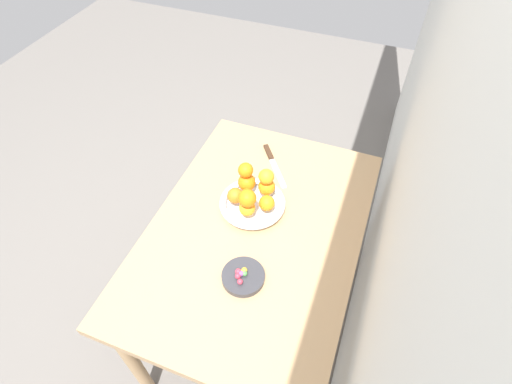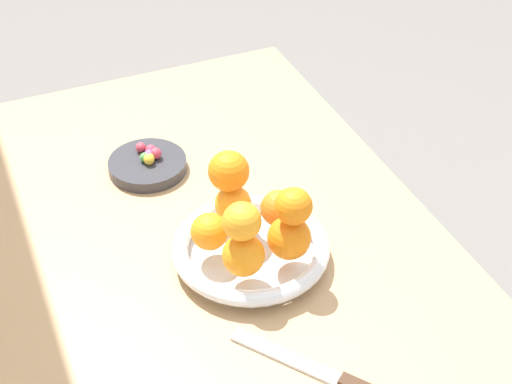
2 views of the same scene
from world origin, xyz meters
name	(u,v)px [view 2 (image 2 of 2)]	position (x,y,z in m)	size (l,w,h in m)	color
dining_table	(205,270)	(0.00, 0.00, 0.65)	(1.10, 0.76, 0.74)	tan
fruit_bowl	(251,250)	(-0.09, -0.05, 0.76)	(0.25, 0.25, 0.04)	silver
candy_dish	(148,165)	(0.21, 0.03, 0.75)	(0.14, 0.14, 0.02)	#333338
orange_0	(279,208)	(-0.07, -0.11, 0.81)	(0.06, 0.06, 0.06)	orange
orange_1	(233,204)	(-0.03, -0.04, 0.81)	(0.06, 0.06, 0.06)	orange
orange_2	(210,232)	(-0.08, 0.02, 0.81)	(0.06, 0.06, 0.06)	orange
orange_3	(243,255)	(-0.15, -0.01, 0.81)	(0.07, 0.07, 0.07)	orange
orange_4	(289,238)	(-0.14, -0.09, 0.81)	(0.07, 0.07, 0.07)	orange
orange_5	(229,171)	(-0.02, -0.04, 0.87)	(0.07, 0.07, 0.07)	orange
orange_6	(242,221)	(-0.14, -0.01, 0.87)	(0.06, 0.06, 0.06)	orange
orange_7	(294,206)	(-0.15, -0.09, 0.88)	(0.06, 0.06, 0.06)	orange
candy_ball_0	(141,147)	(0.24, 0.04, 0.77)	(0.02, 0.02, 0.02)	#C6384C
candy_ball_1	(149,159)	(0.19, 0.03, 0.77)	(0.02, 0.02, 0.02)	gold
candy_ball_2	(156,153)	(0.21, 0.02, 0.77)	(0.02, 0.02, 0.02)	#C6384C
candy_ball_3	(151,150)	(0.22, 0.02, 0.77)	(0.02, 0.02, 0.02)	#C6384C
candy_ball_4	(150,158)	(0.20, 0.03, 0.77)	(0.02, 0.02, 0.02)	gold
candy_ball_5	(145,157)	(0.20, 0.04, 0.77)	(0.02, 0.02, 0.02)	#4C9947
candy_ball_6	(149,155)	(0.21, 0.03, 0.77)	(0.02, 0.02, 0.02)	#8C4C99
knife	(329,375)	(-0.35, -0.05, 0.75)	(0.22, 0.17, 0.01)	#3F2819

